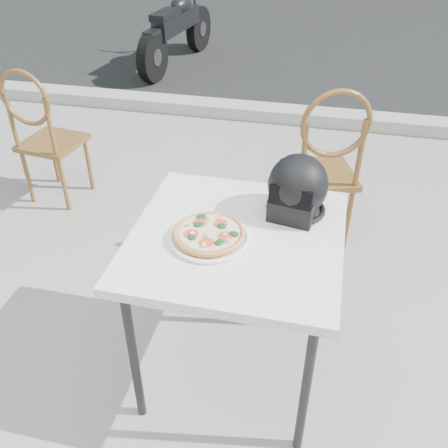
% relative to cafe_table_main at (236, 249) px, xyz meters
% --- Properties ---
extents(ground, '(80.00, 80.00, 0.00)m').
position_rel_cafe_table_main_xyz_m(ground, '(-0.33, 0.07, -0.75)').
color(ground, gray).
rests_on(ground, ground).
extents(street_asphalt, '(30.00, 8.00, 0.00)m').
position_rel_cafe_table_main_xyz_m(street_asphalt, '(-0.33, 7.07, -0.75)').
color(street_asphalt, black).
rests_on(street_asphalt, ground).
extents(curb, '(30.00, 0.25, 0.12)m').
position_rel_cafe_table_main_xyz_m(curb, '(-0.33, 3.07, -0.69)').
color(curb, '#A3A199').
rests_on(curb, ground).
extents(cafe_table_main, '(0.87, 0.87, 0.82)m').
position_rel_cafe_table_main_xyz_m(cafe_table_main, '(0.00, 0.00, 0.00)').
color(cafe_table_main, white).
rests_on(cafe_table_main, ground).
extents(plate, '(0.42, 0.42, 0.02)m').
position_rel_cafe_table_main_xyz_m(plate, '(-0.10, -0.05, 0.08)').
color(plate, white).
rests_on(plate, cafe_table_main).
extents(pizza, '(0.39, 0.39, 0.04)m').
position_rel_cafe_table_main_xyz_m(pizza, '(-0.10, -0.05, 0.11)').
color(pizza, '#CF8C4C').
rests_on(pizza, plate).
extents(helmet, '(0.30, 0.31, 0.27)m').
position_rel_cafe_table_main_xyz_m(helmet, '(0.22, 0.22, 0.19)').
color(helmet, black).
rests_on(helmet, cafe_table_main).
extents(cafe_chair_main, '(0.53, 0.53, 1.10)m').
position_rel_cafe_table_main_xyz_m(cafe_chair_main, '(0.32, 1.12, -0.14)').
color(cafe_chair_main, brown).
rests_on(cafe_chair_main, ground).
extents(cafe_chair_side, '(0.45, 0.45, 1.03)m').
position_rel_cafe_table_main_xyz_m(cafe_chair_side, '(-1.61, 1.23, -0.18)').
color(cafe_chair_side, brown).
rests_on(cafe_chair_side, ground).
extents(motorcycle, '(0.51, 1.89, 0.95)m').
position_rel_cafe_table_main_xyz_m(motorcycle, '(-1.63, 4.49, -0.33)').
color(motorcycle, black).
rests_on(motorcycle, street_asphalt).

